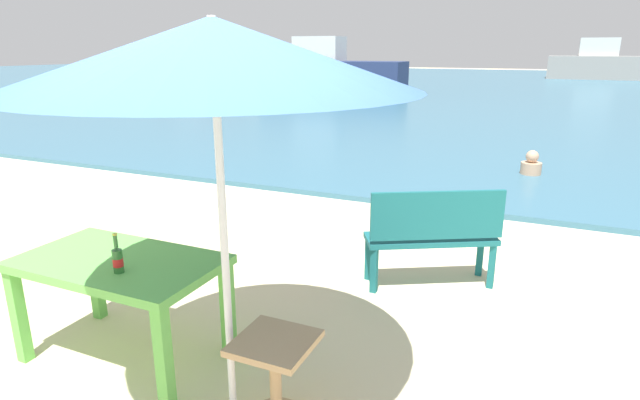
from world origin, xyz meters
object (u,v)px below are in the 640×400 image
at_px(beer_bottle_amber, 118,259).
at_px(swimmer_person, 531,165).
at_px(boat_sailboat, 330,72).
at_px(boat_cargo_ship, 606,65).
at_px(side_table_wood, 275,368).
at_px(picnic_table_green, 120,274).
at_px(bench_teal_center, 433,232).
at_px(patio_umbrella, 214,54).
at_px(boat_tanker, 195,65).

bearing_deg(beer_bottle_amber, swimmer_person, 72.57).
height_order(boat_sailboat, boat_cargo_ship, boat_cargo_ship).
relative_size(beer_bottle_amber, side_table_wood, 0.49).
bearing_deg(side_table_wood, beer_bottle_amber, -179.13).
bearing_deg(picnic_table_green, boat_cargo_ship, 81.82).
bearing_deg(side_table_wood, boat_cargo_ship, 83.71).
bearing_deg(swimmer_person, boat_sailboat, 124.27).
xyz_separation_m(side_table_wood, boat_sailboat, (-8.90, 21.70, 0.67)).
bearing_deg(beer_bottle_amber, boat_sailboat, 109.71).
bearing_deg(boat_sailboat, bench_teal_center, -64.42).
height_order(bench_teal_center, boat_cargo_ship, boat_cargo_ship).
bearing_deg(boat_sailboat, patio_umbrella, -68.34).
relative_size(picnic_table_green, swimmer_person, 3.41).
relative_size(side_table_wood, boat_sailboat, 0.07).
distance_m(side_table_wood, bench_teal_center, 2.23).
bearing_deg(beer_bottle_amber, boat_tanker, 126.46).
bearing_deg(boat_sailboat, beer_bottle_amber, -70.29).
distance_m(bench_teal_center, boat_sailboat, 21.65).
xyz_separation_m(beer_bottle_amber, swimmer_person, (2.21, 7.05, -0.61)).
height_order(patio_umbrella, boat_tanker, boat_tanker).
height_order(patio_umbrella, bench_teal_center, patio_umbrella).
xyz_separation_m(bench_teal_center, swimmer_person, (0.64, 4.86, -0.30)).
xyz_separation_m(side_table_wood, bench_teal_center, (0.44, 2.17, 0.19)).
relative_size(patio_umbrella, boat_sailboat, 0.32).
distance_m(beer_bottle_amber, boat_cargo_ship, 39.82).
distance_m(side_table_wood, boat_tanker, 36.54).
bearing_deg(side_table_wood, bench_teal_center, 78.44).
bearing_deg(boat_sailboat, side_table_wood, -67.69).
bearing_deg(picnic_table_green, bench_teal_center, 49.36).
distance_m(beer_bottle_amber, patio_umbrella, 1.53).
bearing_deg(boat_cargo_ship, boat_sailboat, -126.79).
distance_m(boat_sailboat, boat_tanker, 15.30).
relative_size(picnic_table_green, side_table_wood, 2.59).
distance_m(beer_bottle_amber, boat_tanker, 35.87).
bearing_deg(bench_teal_center, boat_tanker, 130.64).
relative_size(swimmer_person, boat_sailboat, 0.06).
xyz_separation_m(side_table_wood, boat_cargo_ship, (4.35, 39.42, 0.72)).
xyz_separation_m(patio_umbrella, boat_tanker, (-22.18, 28.91, -1.14)).
relative_size(bench_teal_center, boat_cargo_ship, 0.16).
height_order(picnic_table_green, bench_teal_center, bench_teal_center).
xyz_separation_m(beer_bottle_amber, side_table_wood, (1.13, 0.02, -0.50)).
relative_size(picnic_table_green, boat_cargo_ship, 0.18).
distance_m(beer_bottle_amber, bench_teal_center, 2.71).
relative_size(side_table_wood, swimmer_person, 1.32).
xyz_separation_m(boat_cargo_ship, boat_tanker, (-26.79, -10.59, -0.10)).
bearing_deg(bench_teal_center, beer_bottle_amber, -125.62).
distance_m(beer_bottle_amber, side_table_wood, 1.23).
bearing_deg(beer_bottle_amber, boat_cargo_ship, 82.10).
xyz_separation_m(patio_umbrella, side_table_wood, (0.26, 0.07, -1.76)).
bearing_deg(swimmer_person, boat_tanker, 137.19).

